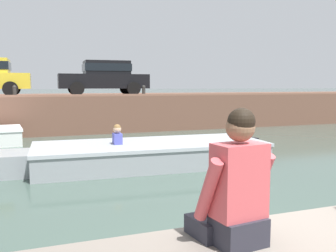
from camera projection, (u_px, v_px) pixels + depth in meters
ground_plane at (135, 165)px, 9.34m from camera, size 400.00×400.00×0.00m
far_quay_wall at (84, 111)px, 17.89m from camera, size 60.00×6.00×1.55m
far_wall_coping at (93, 95)px, 15.12m from camera, size 60.00×0.24×0.08m
motorboat_passing at (140, 154)px, 9.25m from camera, size 6.94×2.44×1.06m
car_centre_black at (104, 76)px, 17.09m from camera, size 4.05×2.06×1.54m
mooring_bollard_mid at (15, 91)px, 14.20m from camera, size 0.15×0.15×0.45m
mooring_bollard_east at (144, 90)px, 15.97m from camera, size 0.15×0.15×0.45m
person_seated_left at (235, 192)px, 2.63m from camera, size 0.56×0.56×0.96m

